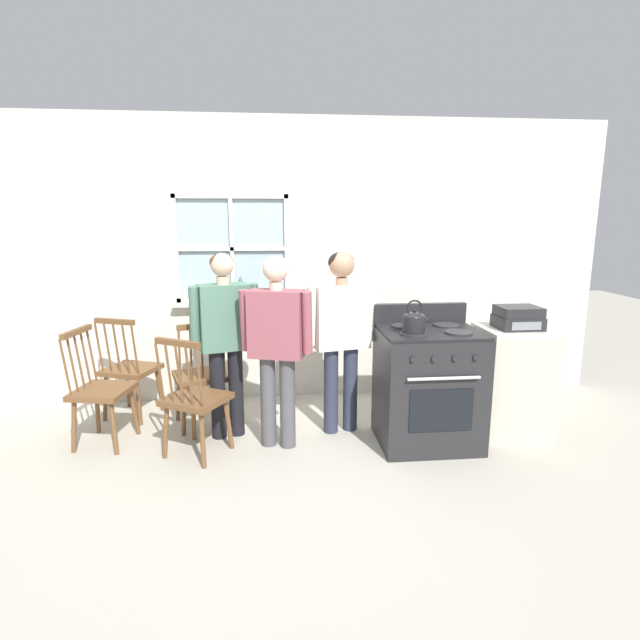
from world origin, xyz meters
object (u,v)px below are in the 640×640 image
object	(u,v)px
chair_by_window	(100,391)
stereo	(518,318)
person_teen_center	(277,335)
side_counter	(512,381)
chair_near_stove	(130,370)
chair_near_wall	(200,377)
person_adult_right	(341,325)
stove	(428,386)
kettle	(414,321)
chair_center_cluster	(194,400)
person_elderly_left	(225,330)
potted_plant	(240,293)

from	to	relation	value
chair_by_window	stereo	xyz separation A→B (m)	(3.32, -0.14, 0.55)
person_teen_center	side_counter	xyz separation A→B (m)	(1.93, 0.06, -0.45)
chair_by_window	chair_near_stove	xyz separation A→B (m)	(0.08, 0.54, 0.00)
chair_near_wall	side_counter	xyz separation A→B (m)	(2.59, -0.40, 0.01)
chair_by_window	person_adult_right	size ratio (longest dim) A/B	0.62
chair_near_wall	stove	xyz separation A→B (m)	(1.84, -0.52, 0.04)
stereo	side_counter	bearing A→B (deg)	90.00
kettle	chair_center_cluster	bearing A→B (deg)	176.85
chair_by_window	person_teen_center	bearing A→B (deg)	-86.34
chair_center_cluster	person_elderly_left	distance (m)	0.60
kettle	potted_plant	distance (m)	1.83
chair_near_stove	stereo	bearing A→B (deg)	-170.68
chair_near_stove	stove	world-z (taller)	stove
chair_center_cluster	stereo	bearing A→B (deg)	-146.34
chair_near_wall	stove	size ratio (longest dim) A/B	0.86
kettle	stereo	xyz separation A→B (m)	(0.92, 0.22, -0.04)
stove	side_counter	distance (m)	0.76
side_counter	kettle	bearing A→B (deg)	-165.09
person_teen_center	potted_plant	world-z (taller)	person_teen_center
person_teen_center	stereo	world-z (taller)	person_teen_center
chair_by_window	chair_center_cluster	size ratio (longest dim) A/B	1.00
chair_by_window	person_teen_center	distance (m)	1.48
side_counter	person_adult_right	bearing A→B (deg)	173.07
chair_near_wall	chair_center_cluster	world-z (taller)	same
chair_near_stove	stove	distance (m)	2.61
chair_by_window	chair_near_stove	distance (m)	0.54
chair_near_wall	person_teen_center	size ratio (longest dim) A/B	0.63
side_counter	person_teen_center	bearing A→B (deg)	-178.14
chair_near_stove	person_elderly_left	distance (m)	1.13
person_elderly_left	potted_plant	world-z (taller)	person_elderly_left
chair_center_cluster	chair_near_stove	distance (m)	1.06
stereo	chair_center_cluster	bearing A→B (deg)	-176.99
potted_plant	chair_center_cluster	bearing A→B (deg)	-104.39
person_teen_center	chair_center_cluster	bearing A→B (deg)	-154.92
chair_near_wall	chair_center_cluster	bearing A→B (deg)	75.44
kettle	chair_by_window	bearing A→B (deg)	171.41
chair_near_wall	stereo	world-z (taller)	stereo
potted_plant	chair_near_wall	bearing A→B (deg)	-118.69
person_elderly_left	person_adult_right	xyz separation A→B (m)	(0.94, 0.01, 0.02)
person_elderly_left	kettle	bearing A→B (deg)	-32.95
side_counter	stereo	xyz separation A→B (m)	(0.00, -0.02, 0.54)
chair_center_cluster	person_elderly_left	xyz separation A→B (m)	(0.21, 0.31, 0.46)
chair_center_cluster	person_adult_right	distance (m)	1.29
person_teen_center	stereo	distance (m)	1.93
person_adult_right	side_counter	size ratio (longest dim) A/B	1.68
person_adult_right	kettle	distance (m)	0.65
stereo	chair_near_wall	bearing A→B (deg)	170.73
chair_near_wall	potted_plant	xyz separation A→B (m)	(0.33, 0.60, 0.63)
person_adult_right	chair_near_wall	bearing A→B (deg)	156.58
person_teen_center	stove	bearing A→B (deg)	14.21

